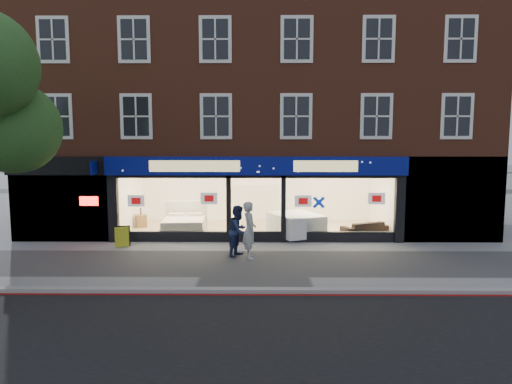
{
  "coord_description": "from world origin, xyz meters",
  "views": [
    {
      "loc": [
        0.15,
        -14.27,
        3.89
      ],
      "look_at": [
        0.0,
        2.5,
        2.0
      ],
      "focal_mm": 32.0,
      "sensor_mm": 36.0,
      "label": 1
    }
  ],
  "objects_px": {
    "mattress_stack": "(296,224)",
    "a_board": "(123,237)",
    "display_bed": "(184,224)",
    "sofa": "(364,228)",
    "pedestrian_blue": "(239,231)",
    "pedestrian_grey": "(249,230)"
  },
  "relations": [
    {
      "from": "sofa",
      "to": "mattress_stack",
      "type": "bearing_deg",
      "value": -25.54
    },
    {
      "from": "sofa",
      "to": "pedestrian_grey",
      "type": "relative_size",
      "value": 0.99
    },
    {
      "from": "sofa",
      "to": "a_board",
      "type": "xyz_separation_m",
      "value": [
        -9.28,
        -1.76,
        0.01
      ]
    },
    {
      "from": "sofa",
      "to": "pedestrian_blue",
      "type": "xyz_separation_m",
      "value": [
        -4.95,
        -3.01,
        0.49
      ]
    },
    {
      "from": "sofa",
      "to": "pedestrian_blue",
      "type": "distance_m",
      "value": 5.81
    },
    {
      "from": "sofa",
      "to": "a_board",
      "type": "relative_size",
      "value": 2.42
    },
    {
      "from": "sofa",
      "to": "pedestrian_grey",
      "type": "height_order",
      "value": "pedestrian_grey"
    },
    {
      "from": "pedestrian_blue",
      "to": "mattress_stack",
      "type": "bearing_deg",
      "value": -11.56
    },
    {
      "from": "mattress_stack",
      "to": "a_board",
      "type": "relative_size",
      "value": 3.38
    },
    {
      "from": "mattress_stack",
      "to": "pedestrian_grey",
      "type": "bearing_deg",
      "value": -117.7
    },
    {
      "from": "display_bed",
      "to": "pedestrian_grey",
      "type": "bearing_deg",
      "value": -56.98
    },
    {
      "from": "pedestrian_blue",
      "to": "pedestrian_grey",
      "type": "bearing_deg",
      "value": -106.58
    },
    {
      "from": "mattress_stack",
      "to": "display_bed",
      "type": "bearing_deg",
      "value": 175.83
    },
    {
      "from": "pedestrian_blue",
      "to": "display_bed",
      "type": "bearing_deg",
      "value": 58.45
    },
    {
      "from": "mattress_stack",
      "to": "sofa",
      "type": "relative_size",
      "value": 1.4
    },
    {
      "from": "pedestrian_grey",
      "to": "a_board",
      "type": "bearing_deg",
      "value": 62.67
    },
    {
      "from": "mattress_stack",
      "to": "pedestrian_grey",
      "type": "distance_m",
      "value": 3.89
    },
    {
      "from": "display_bed",
      "to": "sofa",
      "type": "distance_m",
      "value": 7.38
    },
    {
      "from": "display_bed",
      "to": "a_board",
      "type": "height_order",
      "value": "display_bed"
    },
    {
      "from": "sofa",
      "to": "pedestrian_blue",
      "type": "relative_size",
      "value": 1.09
    },
    {
      "from": "pedestrian_grey",
      "to": "pedestrian_blue",
      "type": "height_order",
      "value": "pedestrian_grey"
    },
    {
      "from": "display_bed",
      "to": "pedestrian_blue",
      "type": "relative_size",
      "value": 1.29
    }
  ]
}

